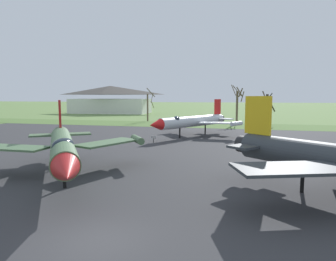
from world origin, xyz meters
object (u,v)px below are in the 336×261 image
(jet_fighter_rear_left, at_px, (192,121))
(visitor_building, at_px, (111,100))
(info_placard_rear_left, at_px, (153,138))
(jet_fighter_front_left, at_px, (62,147))

(jet_fighter_rear_left, xyz_separation_m, visitor_building, (-38.52, 55.44, 2.42))
(info_placard_rear_left, height_order, visitor_building, visitor_building)
(jet_fighter_rear_left, height_order, info_placard_rear_left, jet_fighter_rear_left)
(jet_fighter_front_left, xyz_separation_m, visitor_building, (-33.62, 79.88, 2.40))
(jet_fighter_rear_left, bearing_deg, info_placard_rear_left, -117.24)
(jet_fighter_rear_left, relative_size, info_placard_rear_left, 16.78)
(jet_fighter_rear_left, xyz_separation_m, info_placard_rear_left, (-3.63, -7.05, -1.68))
(jet_fighter_front_left, height_order, info_placard_rear_left, jet_fighter_front_left)
(jet_fighter_rear_left, distance_m, info_placard_rear_left, 8.10)
(jet_fighter_front_left, relative_size, info_placard_rear_left, 16.72)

